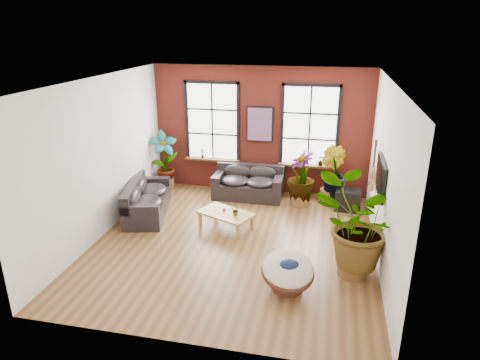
{
  "coord_description": "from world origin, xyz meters",
  "views": [
    {
      "loc": [
        1.88,
        -8.17,
        4.53
      ],
      "look_at": [
        0.0,
        0.6,
        1.25
      ],
      "focal_mm": 32.0,
      "sensor_mm": 36.0,
      "label": 1
    }
  ],
  "objects_px": {
    "sofa_left": "(145,200)",
    "sofa_back": "(249,183)",
    "coffee_table": "(226,214)",
    "papasan_chair": "(288,271)"
  },
  "relations": [
    {
      "from": "sofa_back",
      "to": "coffee_table",
      "type": "bearing_deg",
      "value": -94.02
    },
    {
      "from": "sofa_back",
      "to": "papasan_chair",
      "type": "relative_size",
      "value": 1.53
    },
    {
      "from": "sofa_left",
      "to": "coffee_table",
      "type": "xyz_separation_m",
      "value": [
        2.18,
        -0.38,
        -0.02
      ]
    },
    {
      "from": "sofa_left",
      "to": "sofa_back",
      "type": "bearing_deg",
      "value": -68.19
    },
    {
      "from": "sofa_back",
      "to": "papasan_chair",
      "type": "bearing_deg",
      "value": -69.94
    },
    {
      "from": "sofa_back",
      "to": "coffee_table",
      "type": "distance_m",
      "value": 2.05
    },
    {
      "from": "sofa_left",
      "to": "papasan_chair",
      "type": "distance_m",
      "value": 4.63
    },
    {
      "from": "papasan_chair",
      "to": "sofa_back",
      "type": "bearing_deg",
      "value": 89.18
    },
    {
      "from": "sofa_left",
      "to": "coffee_table",
      "type": "relative_size",
      "value": 1.58
    },
    {
      "from": "sofa_back",
      "to": "sofa_left",
      "type": "bearing_deg",
      "value": -144.37
    }
  ]
}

